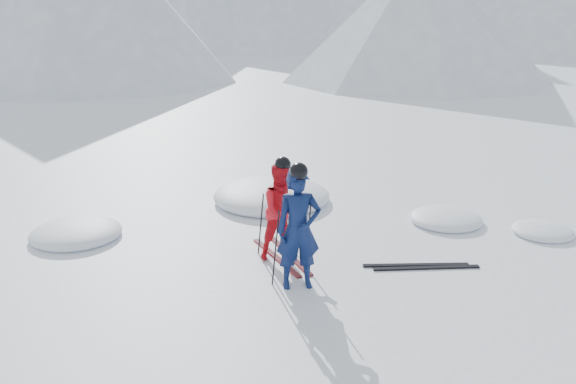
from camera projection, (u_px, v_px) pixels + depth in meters
name	position (u px, v px, depth m)	size (l,w,h in m)	color
ground	(408.00, 250.00, 10.34)	(160.00, 160.00, 0.00)	white
skier_blue	(299.00, 230.00, 8.78)	(0.65, 0.43, 1.78)	#0B1945
skier_red	(283.00, 211.00, 9.82)	(0.78, 0.61, 1.60)	red
pole_blue_left	(276.00, 248.00, 8.91)	(0.02, 0.02, 1.19)	black
pole_blue_right	(308.00, 241.00, 9.17)	(0.02, 0.02, 1.19)	black
pole_red_left	(261.00, 224.00, 10.03)	(0.02, 0.02, 1.07)	black
pole_red_right	(297.00, 222.00, 10.13)	(0.02, 0.02, 1.07)	black
ski_worn_left	(276.00, 257.00, 10.02)	(0.09, 1.70, 0.03)	black
ski_worn_right	(290.00, 255.00, 10.09)	(0.09, 1.70, 0.03)	black
ski_loose_a	(416.00, 265.00, 9.72)	(0.09, 1.70, 0.03)	black
ski_loose_b	(426.00, 268.00, 9.62)	(0.09, 1.70, 0.03)	black
snow_lumps	(272.00, 211.00, 12.26)	(9.34, 5.22, 0.54)	white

